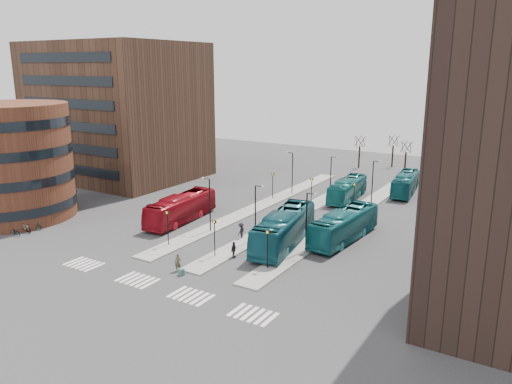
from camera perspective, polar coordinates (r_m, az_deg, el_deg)
The scene contains 23 objects.
ground at distance 42.70m, azimuth -16.26°, elevation -11.80°, with size 160.00×160.00×0.00m, color #323235.
island_left at distance 66.95m, azimuth 0.50°, elevation -1.59°, with size 2.50×45.00×0.15m, color gray.
island_mid at distance 64.18m, azimuth 5.10°, elevation -2.35°, with size 2.50×45.00×0.15m, color gray.
island_right at distance 61.88m, azimuth 10.08°, elevation -3.15°, with size 2.50×45.00×0.15m, color gray.
suitcase at distance 45.96m, azimuth -8.53°, elevation -9.03°, with size 0.49×0.39×0.61m, color navy.
red_bus at distance 60.86m, azimuth -8.56°, elevation -1.85°, with size 2.76×11.78×3.28m, color maroon.
teal_bus_a at distance 52.30m, azimuth 3.22°, elevation -4.18°, with size 3.07×13.12×3.66m, color #12505E.
teal_bus_b at distance 71.11m, azimuth 10.41°, elevation 0.31°, with size 2.54×10.84×3.02m, color #156769.
teal_bus_c at distance 54.57m, azimuth 10.05°, elevation -3.78°, with size 2.78×11.90×3.31m, color #15656C.
teal_bus_d at distance 76.58m, azimuth 16.70°, elevation 0.94°, with size 2.55×10.91×3.04m, color #135C62.
traveller at distance 46.64m, azimuth -8.91°, elevation -7.97°, with size 0.61×0.40×1.69m, color #4A462C.
commuter_a at distance 60.49m, azimuth -8.56°, elevation -2.76°, with size 0.79×0.61×1.62m, color black.
commuter_b at distance 49.23m, azimuth -2.56°, elevation -6.61°, with size 0.97×0.40×1.65m, color black.
commuter_c at distance 54.32m, azimuth -1.72°, elevation -4.46°, with size 1.19×0.68×1.84m, color black.
bicycle_near at distance 61.55m, azimuth -25.74°, elevation -4.12°, with size 0.59×1.71×0.90m, color gray.
bicycle_mid at distance 62.11m, azimuth -24.86°, elevation -3.77°, with size 0.52×1.82×1.10m, color gray.
bicycle_far at distance 62.77m, azimuth -23.94°, elevation -3.56°, with size 0.63×1.80×0.94m, color gray.
crosswalk_stripes at distance 44.06m, azimuth -10.80°, elevation -10.61°, with size 22.35×2.40×0.01m.
round_building at distance 68.11m, azimuth -26.49°, elevation 3.15°, with size 15.16×15.16×14.00m.
office_block at distance 86.89m, azimuth -15.47°, elevation 8.89°, with size 25.00×20.12×22.00m.
sign_poles at distance 57.77m, azimuth 1.68°, elevation -1.77°, with size 12.45×22.12×3.65m.
lamp_posts at distance 61.26m, azimuth 4.87°, elevation 0.25°, with size 14.04×20.24×6.12m.
bare_trees at distance 93.10m, azimuth 14.57°, elevation 4.13°, with size 10.97×8.14×5.90m.
Camera 1 is at (29.20, -25.19, 18.33)m, focal length 35.00 mm.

